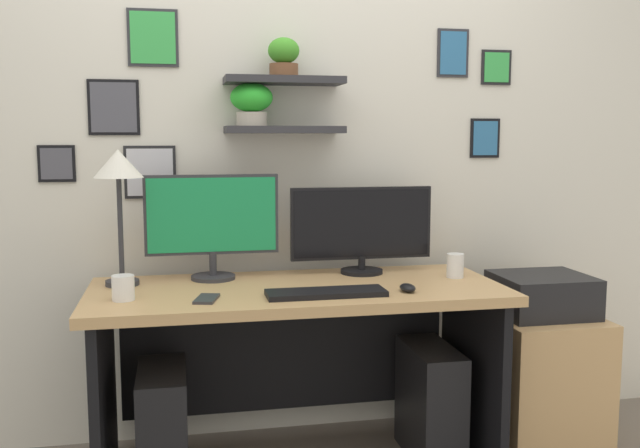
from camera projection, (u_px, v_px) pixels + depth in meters
The scene contains 14 objects.
back_wall_assembly at pixel (280, 131), 3.10m from camera, with size 4.40×0.24×2.70m.
desk at pixel (295, 335), 2.83m from camera, with size 1.60×0.68×0.75m.
monitor_left at pixel (212, 221), 2.87m from camera, with size 0.54×0.18×0.43m.
monitor_right at pixel (362, 228), 3.00m from camera, with size 0.61×0.18×0.37m.
keyboard at pixel (326, 293), 2.59m from camera, with size 0.44×0.14×0.02m, color black.
computer_mouse at pixel (408, 288), 2.65m from camera, with size 0.06×0.09×0.03m, color black.
desk_lamp at pixel (119, 175), 2.72m from camera, with size 0.19×0.19×0.53m.
cell_phone at pixel (207, 299), 2.52m from camera, with size 0.07×0.14×0.01m, color #2D2D33.
coffee_mug at pixel (123, 288), 2.51m from camera, with size 0.08×0.08×0.09m, color white.
pen_cup at pixel (455, 266), 2.92m from camera, with size 0.07×0.07×0.10m, color white.
drawer_cabinet at pixel (539, 380), 3.04m from camera, with size 0.44×0.50×0.58m, color tan.
printer at pixel (542, 295), 2.99m from camera, with size 0.38×0.34×0.17m, color black.
computer_tower_left at pixel (163, 429), 2.67m from camera, with size 0.18×0.40×0.46m, color black.
computer_tower_right at pixel (431, 403), 2.92m from camera, with size 0.18×0.40×0.47m, color black.
Camera 1 is at (-0.45, -2.66, 1.33)m, focal length 39.61 mm.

